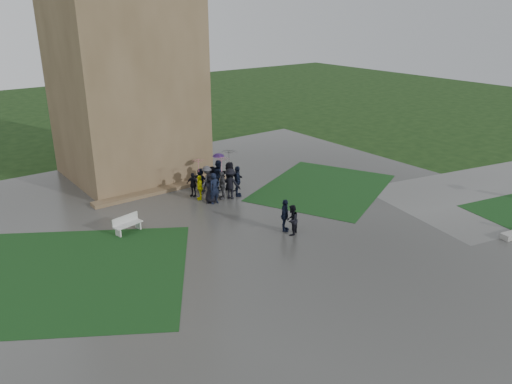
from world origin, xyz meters
TOP-DOWN VIEW (x-y plane):
  - ground at (0.00, 0.00)m, footprint 120.00×120.00m
  - plaza at (0.00, 2.00)m, footprint 34.00×34.00m
  - lawn_inset_left at (-8.50, 4.00)m, footprint 14.10×13.46m
  - lawn_inset_right at (8.50, 5.00)m, footprint 11.12×10.15m
  - tower at (0.00, 15.00)m, footprint 8.00×8.00m
  - tower_plinth at (0.00, 10.60)m, footprint 9.00×0.80m
  - bench at (-4.23, 6.26)m, footprint 1.60×0.80m
  - visitor_cluster at (2.47, 8.00)m, footprint 3.31×3.61m
  - pedestrian_mid at (2.31, 1.52)m, footprint 1.12×1.12m
  - pedestrian_near at (2.32, 0.98)m, footprint 0.89×0.78m

SIDE VIEW (x-z plane):
  - ground at x=0.00m, z-range 0.00..0.00m
  - plaza at x=0.00m, z-range 0.00..0.02m
  - lawn_inset_left at x=-8.50m, z-range 0.02..0.03m
  - lawn_inset_right at x=8.50m, z-range 0.02..0.03m
  - tower_plinth at x=0.00m, z-range 0.02..0.24m
  - bench at x=-4.23m, z-range 0.03..0.92m
  - pedestrian_near at x=2.32m, z-range 0.02..1.61m
  - pedestrian_mid at x=2.31m, z-range 0.02..1.74m
  - visitor_cluster at x=2.47m, z-range -0.18..2.49m
  - tower at x=0.00m, z-range 0.00..18.00m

